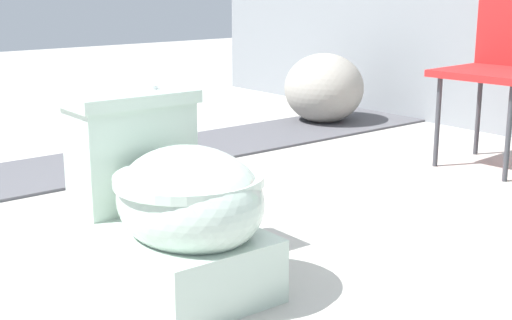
% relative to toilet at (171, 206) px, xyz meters
% --- Properties ---
extents(ground_plane, '(14.00, 14.00, 0.00)m').
position_rel_toilet_xyz_m(ground_plane, '(0.08, -0.12, -0.22)').
color(ground_plane, '#A8A59E').
extents(gravel_strip, '(0.56, 8.00, 0.01)m').
position_rel_toilet_xyz_m(gravel_strip, '(-1.31, 0.38, -0.21)').
color(gravel_strip, '#4C4C51').
rests_on(gravel_strip, ground).
extents(toilet, '(0.64, 0.40, 0.52)m').
position_rel_toilet_xyz_m(toilet, '(0.00, 0.00, 0.00)').
color(toilet, '#B2C6B7').
rests_on(toilet, ground).
extents(folding_chair_left, '(0.46, 0.46, 0.83)m').
position_rel_toilet_xyz_m(folding_chair_left, '(-0.18, 1.89, 0.29)').
color(folding_chair_left, red).
rests_on(folding_chair_left, ground).
extents(boulder_near, '(0.69, 0.69, 0.41)m').
position_rel_toilet_xyz_m(boulder_near, '(-1.40, 1.94, -0.02)').
color(boulder_near, gray).
rests_on(boulder_near, ground).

